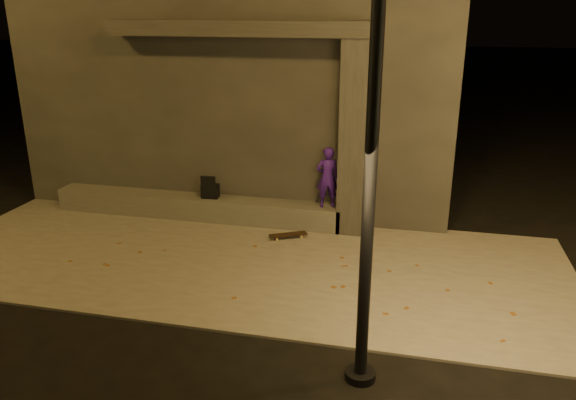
% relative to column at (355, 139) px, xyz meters
% --- Properties ---
extents(ground, '(120.00, 120.00, 0.00)m').
position_rel_column_xyz_m(ground, '(-1.70, -3.75, -1.84)').
color(ground, black).
rests_on(ground, ground).
extents(sidewalk, '(11.00, 4.40, 0.04)m').
position_rel_column_xyz_m(sidewalk, '(-1.70, -1.75, -1.82)').
color(sidewalk, '#67615B').
rests_on(sidewalk, ground).
extents(building, '(9.00, 5.10, 5.22)m').
position_rel_column_xyz_m(building, '(-2.70, 2.74, 0.77)').
color(building, '#32302E').
rests_on(building, ground).
extents(ledge, '(6.00, 0.55, 0.45)m').
position_rel_column_xyz_m(ledge, '(-3.20, 0.00, -1.58)').
color(ledge, '#55524D').
rests_on(ledge, sidewalk).
extents(column, '(0.55, 0.55, 3.60)m').
position_rel_column_xyz_m(column, '(0.00, 0.00, 0.00)').
color(column, '#32302E').
rests_on(column, sidewalk).
extents(canopy, '(5.00, 0.70, 0.28)m').
position_rel_column_xyz_m(canopy, '(-2.20, 0.05, 1.94)').
color(canopy, '#32302E').
rests_on(canopy, column).
extents(skateboarder, '(0.50, 0.41, 1.18)m').
position_rel_column_xyz_m(skateboarder, '(-0.50, 0.00, -0.76)').
color(skateboarder, '#38158D').
rests_on(skateboarder, ledge).
extents(backpack, '(0.35, 0.23, 0.48)m').
position_rel_column_xyz_m(backpack, '(-2.88, 0.00, -1.19)').
color(backpack, black).
rests_on(backpack, ledge).
extents(skateboard, '(0.71, 0.50, 0.08)m').
position_rel_column_xyz_m(skateboard, '(-1.11, -0.65, -1.74)').
color(skateboard, black).
rests_on(skateboard, sidewalk).
extents(street_lamp_0, '(0.36, 0.36, 7.16)m').
position_rel_column_xyz_m(street_lamp_0, '(0.66, -4.50, 2.22)').
color(street_lamp_0, black).
rests_on(street_lamp_0, ground).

